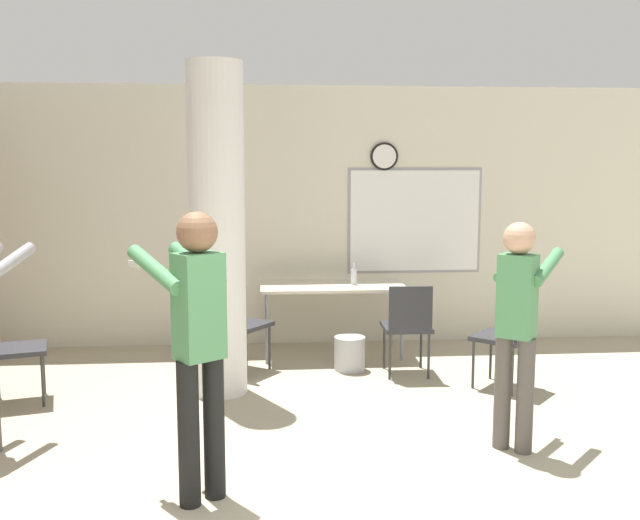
{
  "coord_description": "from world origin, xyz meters",
  "views": [
    {
      "loc": [
        -0.43,
        -2.71,
        1.95
      ],
      "look_at": [
        0.01,
        2.68,
        1.23
      ],
      "focal_mm": 40.0,
      "sensor_mm": 36.0,
      "label": 1
    }
  ],
  "objects_px": {
    "bottle_on_table": "(354,276)",
    "chair_table_right": "(408,322)",
    "chair_mid_room": "(510,332)",
    "chair_table_left": "(238,320)",
    "chair_by_left_wall": "(8,343)",
    "person_playing_front": "(197,333)",
    "folding_table": "(332,289)",
    "person_playing_side": "(518,317)"
  },
  "relations": [
    {
      "from": "chair_mid_room",
      "to": "chair_table_right",
      "type": "height_order",
      "value": "same"
    },
    {
      "from": "bottle_on_table",
      "to": "chair_mid_room",
      "type": "relative_size",
      "value": 0.26
    },
    {
      "from": "folding_table",
      "to": "chair_mid_room",
      "type": "distance_m",
      "value": 1.93
    },
    {
      "from": "chair_table_right",
      "to": "person_playing_side",
      "type": "distance_m",
      "value": 1.86
    },
    {
      "from": "person_playing_side",
      "to": "person_playing_front",
      "type": "relative_size",
      "value": 0.93
    },
    {
      "from": "folding_table",
      "to": "person_playing_side",
      "type": "height_order",
      "value": "person_playing_side"
    },
    {
      "from": "bottle_on_table",
      "to": "person_playing_side",
      "type": "height_order",
      "value": "person_playing_side"
    },
    {
      "from": "chair_mid_room",
      "to": "person_playing_side",
      "type": "bearing_deg",
      "value": -107.89
    },
    {
      "from": "chair_by_left_wall",
      "to": "person_playing_front",
      "type": "height_order",
      "value": "person_playing_front"
    },
    {
      "from": "chair_table_right",
      "to": "chair_by_left_wall",
      "type": "distance_m",
      "value": 3.45
    },
    {
      "from": "chair_mid_room",
      "to": "chair_table_left",
      "type": "distance_m",
      "value": 2.48
    },
    {
      "from": "bottle_on_table",
      "to": "chair_by_left_wall",
      "type": "xyz_separation_m",
      "value": [
        -3.01,
        -1.3,
        -0.31
      ]
    },
    {
      "from": "folding_table",
      "to": "chair_table_right",
      "type": "distance_m",
      "value": 1.05
    },
    {
      "from": "folding_table",
      "to": "person_playing_front",
      "type": "relative_size",
      "value": 0.87
    },
    {
      "from": "folding_table",
      "to": "bottle_on_table",
      "type": "xyz_separation_m",
      "value": [
        0.22,
        -0.03,
        0.14
      ]
    },
    {
      "from": "chair_table_left",
      "to": "person_playing_side",
      "type": "distance_m",
      "value": 2.83
    },
    {
      "from": "chair_by_left_wall",
      "to": "person_playing_side",
      "type": "xyz_separation_m",
      "value": [
        3.8,
        -1.26,
        0.42
      ]
    },
    {
      "from": "chair_table_right",
      "to": "person_playing_front",
      "type": "distance_m",
      "value": 2.95
    },
    {
      "from": "folding_table",
      "to": "person_playing_side",
      "type": "xyz_separation_m",
      "value": [
        1.01,
        -2.59,
        0.24
      ]
    },
    {
      "from": "chair_mid_room",
      "to": "chair_table_right",
      "type": "bearing_deg",
      "value": 150.67
    },
    {
      "from": "chair_mid_room",
      "to": "chair_table_left",
      "type": "xyz_separation_m",
      "value": [
        -2.38,
        0.68,
        0.0
      ]
    },
    {
      "from": "bottle_on_table",
      "to": "chair_table_left",
      "type": "xyz_separation_m",
      "value": [
        -1.17,
        -0.56,
        -0.31
      ]
    },
    {
      "from": "bottle_on_table",
      "to": "person_playing_side",
      "type": "distance_m",
      "value": 2.68
    },
    {
      "from": "chair_by_left_wall",
      "to": "person_playing_side",
      "type": "height_order",
      "value": "person_playing_side"
    },
    {
      "from": "folding_table",
      "to": "bottle_on_table",
      "type": "distance_m",
      "value": 0.26
    },
    {
      "from": "chair_mid_room",
      "to": "chair_by_left_wall",
      "type": "xyz_separation_m",
      "value": [
        -4.23,
        -0.05,
        0.0
      ]
    },
    {
      "from": "chair_table_right",
      "to": "chair_by_left_wall",
      "type": "relative_size",
      "value": 1.0
    },
    {
      "from": "chair_table_right",
      "to": "chair_by_left_wall",
      "type": "bearing_deg",
      "value": -171.63
    },
    {
      "from": "chair_table_right",
      "to": "bottle_on_table",
      "type": "bearing_deg",
      "value": 117.08
    },
    {
      "from": "chair_by_left_wall",
      "to": "person_playing_front",
      "type": "relative_size",
      "value": 0.51
    },
    {
      "from": "person_playing_front",
      "to": "bottle_on_table",
      "type": "bearing_deg",
      "value": 67.46
    },
    {
      "from": "chair_mid_room",
      "to": "bottle_on_table",
      "type": "bearing_deg",
      "value": 134.25
    },
    {
      "from": "chair_table_left",
      "to": "person_playing_side",
      "type": "xyz_separation_m",
      "value": [
        1.96,
        -2.0,
        0.42
      ]
    },
    {
      "from": "chair_table_left",
      "to": "person_playing_front",
      "type": "height_order",
      "value": "person_playing_front"
    },
    {
      "from": "person_playing_side",
      "to": "person_playing_front",
      "type": "distance_m",
      "value": 2.18
    },
    {
      "from": "bottle_on_table",
      "to": "person_playing_front",
      "type": "relative_size",
      "value": 0.13
    },
    {
      "from": "bottle_on_table",
      "to": "chair_table_right",
      "type": "xyz_separation_m",
      "value": [
        0.41,
        -0.79,
        -0.31
      ]
    },
    {
      "from": "bottle_on_table",
      "to": "person_playing_side",
      "type": "xyz_separation_m",
      "value": [
        0.79,
        -2.56,
        0.11
      ]
    },
    {
      "from": "chair_table_left",
      "to": "chair_by_left_wall",
      "type": "relative_size",
      "value": 1.0
    },
    {
      "from": "folding_table",
      "to": "chair_by_left_wall",
      "type": "height_order",
      "value": "chair_by_left_wall"
    },
    {
      "from": "folding_table",
      "to": "person_playing_side",
      "type": "bearing_deg",
      "value": -68.69
    },
    {
      "from": "chair_table_left",
      "to": "person_playing_side",
      "type": "bearing_deg",
      "value": -45.51
    }
  ]
}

